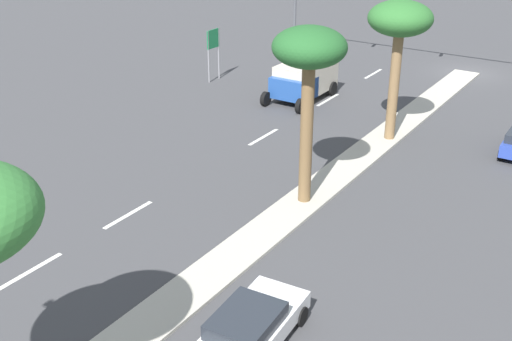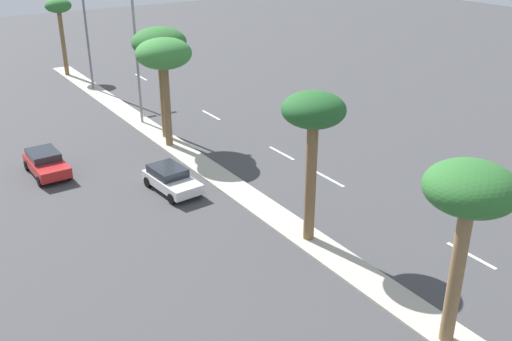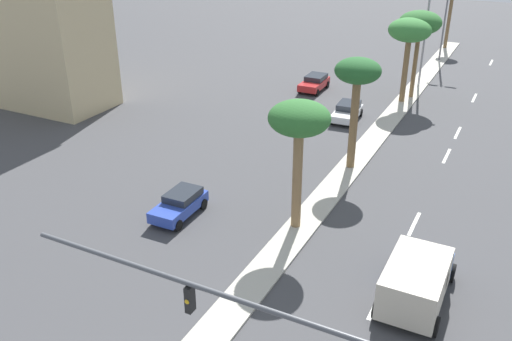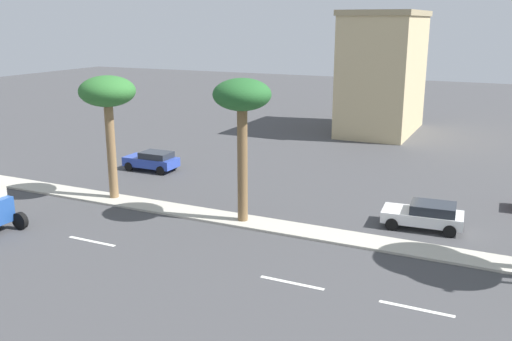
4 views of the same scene
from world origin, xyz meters
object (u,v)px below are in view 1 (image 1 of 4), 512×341
at_px(traffic_signal_gantry, 347,0).
at_px(palm_tree_left, 309,57).
at_px(palm_tree_right, 400,24).
at_px(box_truck, 303,80).
at_px(sedan_white_outboard, 252,324).
at_px(directional_road_sign, 213,45).

xyz_separation_m(traffic_signal_gantry, palm_tree_left, (-9.26, 22.87, 1.93)).
bearing_deg(palm_tree_right, box_truck, -25.60).
bearing_deg(traffic_signal_gantry, box_truck, 101.67).
height_order(palm_tree_left, sedan_white_outboard, palm_tree_left).
xyz_separation_m(palm_tree_left, sedan_white_outboard, (-3.24, 8.97, -5.73)).
bearing_deg(sedan_white_outboard, directional_road_sign, -50.93).
relative_size(sedan_white_outboard, box_truck, 0.78).
distance_m(palm_tree_left, sedan_white_outboard, 11.12).
distance_m(directional_road_sign, sedan_white_outboard, 27.88).
height_order(palm_tree_right, palm_tree_left, palm_tree_left).
distance_m(palm_tree_left, box_truck, 15.20).
bearing_deg(palm_tree_left, palm_tree_right, -91.85).
relative_size(directional_road_sign, sedan_white_outboard, 0.85).
bearing_deg(sedan_white_outboard, palm_tree_right, -80.61).
xyz_separation_m(palm_tree_right, box_truck, (7.38, -3.54, -4.98)).
xyz_separation_m(directional_road_sign, palm_tree_left, (-14.30, 12.63, 3.94)).
bearing_deg(box_truck, traffic_signal_gantry, -78.33).
height_order(traffic_signal_gantry, palm_tree_right, palm_tree_right).
height_order(directional_road_sign, box_truck, directional_road_sign).
bearing_deg(box_truck, palm_tree_left, 119.78).
bearing_deg(palm_tree_left, box_truck, -60.22).
height_order(palm_tree_right, box_truck, palm_tree_right).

